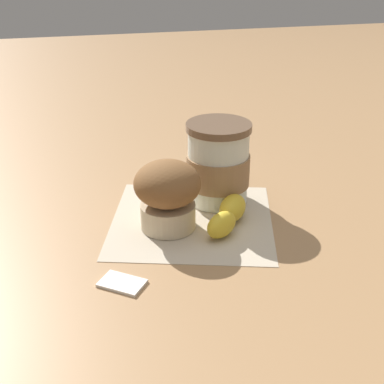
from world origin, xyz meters
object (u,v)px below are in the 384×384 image
muffin (168,193)px  banana (226,200)px  coffee_cup (218,164)px  sugar_packet (122,282)px

muffin → banana: bearing=105.7°
banana → coffee_cup: bearing=-176.4°
coffee_cup → muffin: bearing=-54.6°
muffin → banana: size_ratio=0.50×
banana → sugar_packet: size_ratio=3.77×
muffin → sugar_packet: (0.11, -0.08, -0.05)m
muffin → sugar_packet: size_ratio=1.88×
banana → sugar_packet: (0.14, -0.17, -0.01)m
coffee_cup → muffin: 0.11m
coffee_cup → banana: (0.04, 0.00, -0.04)m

